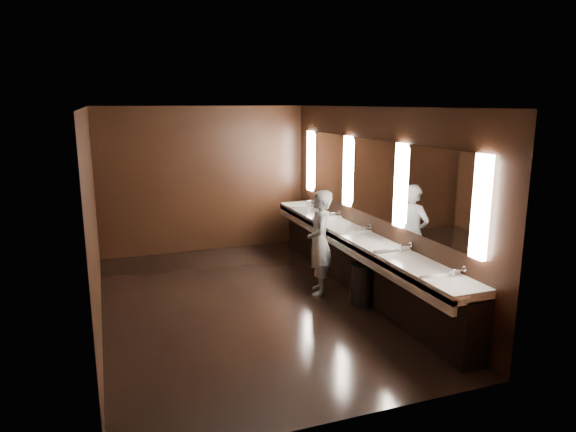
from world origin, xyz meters
The scene contains 10 objects.
floor centered at (0.00, 0.00, 0.00)m, with size 6.00×6.00×0.00m, color black.
ceiling centered at (0.00, 0.00, 2.80)m, with size 4.00×6.00×0.02m, color #2D2D2B.
wall_back centered at (0.00, 3.00, 1.40)m, with size 4.00×0.02×2.80m, color black.
wall_front centered at (0.00, -3.00, 1.40)m, with size 4.00×0.02×2.80m, color black.
wall_left centered at (-2.00, 0.00, 1.40)m, with size 0.02×6.00×2.80m, color black.
wall_right centered at (2.00, 0.00, 1.40)m, with size 0.02×6.00×2.80m, color black.
sink_counter centered at (1.79, 0.00, 0.50)m, with size 0.55×5.40×1.01m.
mirror_band centered at (1.98, 0.00, 1.75)m, with size 0.06×5.03×1.15m.
person centered at (1.15, 0.05, 0.80)m, with size 0.58×0.38×1.59m, color #87A2CA.
trash_bin centered at (1.58, -0.56, 0.30)m, with size 0.38×0.38×0.60m, color black.
Camera 1 is at (-1.86, -6.78, 2.86)m, focal length 32.00 mm.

